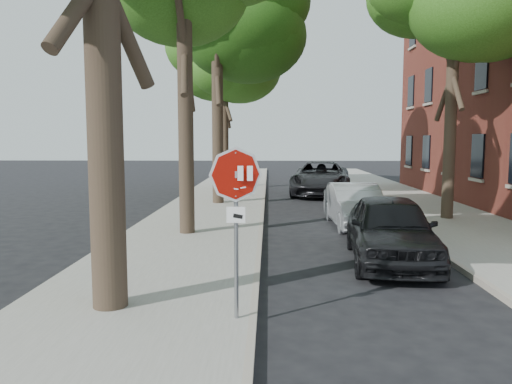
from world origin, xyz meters
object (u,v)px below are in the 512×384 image
car_d (321,178)px  stop_sign (236,199)px  tree_mid_b (216,16)px  tree_far (224,61)px  car_b (355,205)px  car_a (390,229)px  tree_right (453,9)px

car_d → stop_sign: bearing=-92.1°
tree_mid_b → tree_far: bearing=92.4°
car_b → tree_far: bearing=111.5°
tree_far → car_a: size_ratio=2.03×
tree_mid_b → tree_far: 7.04m
tree_right → car_d: size_ratio=1.51×
tree_mid_b → car_d: size_ratio=1.68×
car_a → tree_mid_b: bearing=122.1°
tree_mid_b → car_a: tree_mid_b is taller
stop_sign → tree_far: size_ratio=0.28×
stop_sign → tree_right: size_ratio=0.28×
car_b → car_d: bearing=88.9°
car_b → tree_mid_b: bearing=131.4°
tree_right → car_a: size_ratio=2.03×
stop_sign → tree_far: 21.88m
stop_sign → tree_mid_b: 15.48m
tree_mid_b → tree_far: size_ratio=1.11×
car_b → car_d: 9.40m
car_a → car_b: bearing=95.5°
tree_far → car_d: 8.71m
tree_right → car_d: bearing=113.5°
car_a → car_b: size_ratio=1.08×
tree_far → car_b: size_ratio=2.19×
tree_mid_b → car_a: (5.02, -10.06, -7.21)m
tree_far → car_d: bearing=-29.4°
stop_sign → car_a: bearing=51.1°
stop_sign → tree_right: 13.23m
tree_mid_b → tree_right: (8.40, -4.01, -0.78)m
car_a → tree_right: bearing=66.4°
tree_far → car_a: 18.99m
tree_far → tree_right: (8.70, -11.00, 0.00)m
car_a → stop_sign: bearing=-123.4°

